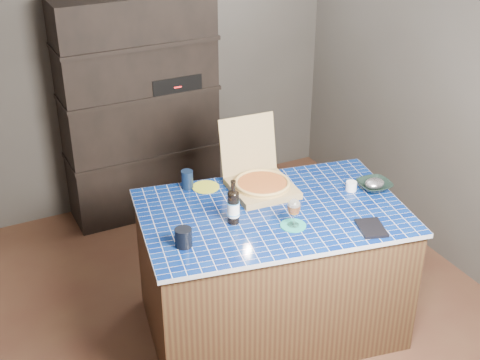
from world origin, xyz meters
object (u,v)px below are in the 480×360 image
mead_bottle (233,206)px  bowl (374,186)px  pizza_box (261,181)px  dvd_case (371,228)px  wine_glass (294,208)px  kitchen_island (271,269)px

mead_bottle → bowl: bearing=-2.4°
pizza_box → dvd_case: pizza_box is taller
wine_glass → mead_bottle: bearing=146.6°
bowl → pizza_box: bearing=153.9°
wine_glass → pizza_box: bearing=85.6°
pizza_box → mead_bottle: bearing=-136.0°
mead_bottle → bowl: mead_bottle is taller
kitchen_island → dvd_case: bearing=-37.0°
pizza_box → dvd_case: bearing=-59.8°
kitchen_island → mead_bottle: (-0.27, -0.01, 0.53)m
kitchen_island → mead_bottle: bearing=-166.6°
dvd_case → bowl: size_ratio=0.96×
bowl → wine_glass: bearing=-167.6°
bowl → dvd_case: bearing=-128.4°
kitchen_island → wine_glass: size_ratio=10.04×
mead_bottle → dvd_case: bearing=-32.0°
kitchen_island → wine_glass: wine_glass is taller
pizza_box → bowl: (0.64, -0.31, -0.03)m
wine_glass → bowl: wine_glass is taller
pizza_box → bowl: pizza_box is taller
kitchen_island → wine_glass: (0.02, -0.20, 0.55)m
wine_glass → dvd_case: size_ratio=0.86×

